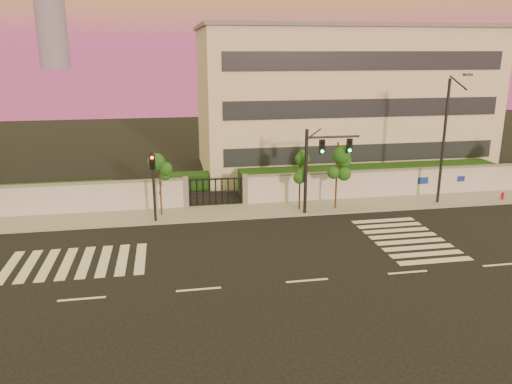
# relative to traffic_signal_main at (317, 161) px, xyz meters

# --- Properties ---
(ground) EXTENTS (120.00, 120.00, 0.00)m
(ground) POSITION_rel_traffic_signal_main_xyz_m (-3.18, -9.27, -3.53)
(ground) COLOR black
(ground) RESTS_ON ground
(sidewalk) EXTENTS (60.00, 3.00, 0.15)m
(sidewalk) POSITION_rel_traffic_signal_main_xyz_m (-3.18, 1.23, -3.45)
(sidewalk) COLOR gray
(sidewalk) RESTS_ON ground
(perimeter_wall) EXTENTS (60.00, 0.36, 2.20)m
(perimeter_wall) POSITION_rel_traffic_signal_main_xyz_m (-3.07, 2.73, -2.46)
(perimeter_wall) COLOR silver
(perimeter_wall) RESTS_ON ground
(hedge_row) EXTENTS (41.00, 4.25, 1.80)m
(hedge_row) POSITION_rel_traffic_signal_main_xyz_m (-2.01, 5.47, -2.71)
(hedge_row) COLOR #103811
(hedge_row) RESTS_ON ground
(institutional_building) EXTENTS (24.40, 12.40, 12.25)m
(institutional_building) POSITION_rel_traffic_signal_main_xyz_m (5.82, 12.72, 2.63)
(institutional_building) COLOR beige
(institutional_building) RESTS_ON ground
(road_markings) EXTENTS (57.00, 7.62, 0.02)m
(road_markings) POSITION_rel_traffic_signal_main_xyz_m (-4.76, -5.51, -3.52)
(road_markings) COLOR silver
(road_markings) RESTS_ON ground
(street_tree_c) EXTENTS (1.36, 1.08, 4.13)m
(street_tree_c) POSITION_rel_traffic_signal_main_xyz_m (-9.78, 1.24, -0.49)
(street_tree_c) COLOR #382314
(street_tree_c) RESTS_ON ground
(street_tree_d) EXTENTS (1.31, 1.04, 4.06)m
(street_tree_d) POSITION_rel_traffic_signal_main_xyz_m (-0.81, 0.92, -0.54)
(street_tree_d) COLOR #382314
(street_tree_d) RESTS_ON ground
(street_tree_e) EXTENTS (1.49, 1.19, 4.57)m
(street_tree_e) POSITION_rel_traffic_signal_main_xyz_m (1.59, 0.65, -0.16)
(street_tree_e) COLOR #382314
(street_tree_e) RESTS_ON ground
(traffic_signal_main) EXTENTS (3.53, 0.36, 5.58)m
(traffic_signal_main) POSITION_rel_traffic_signal_main_xyz_m (0.00, 0.00, 0.00)
(traffic_signal_main) COLOR black
(traffic_signal_main) RESTS_ON ground
(traffic_signal_secondary) EXTENTS (0.35, 0.34, 4.47)m
(traffic_signal_secondary) POSITION_rel_traffic_signal_main_xyz_m (-10.18, 0.09, -0.69)
(traffic_signal_secondary) COLOR black
(traffic_signal_secondary) RESTS_ON ground
(streetlight_east) EXTENTS (0.53, 2.15, 8.92)m
(streetlight_east) POSITION_rel_traffic_signal_main_xyz_m (8.96, 0.46, 1.29)
(streetlight_east) COLOR black
(streetlight_east) RESTS_ON ground
(fire_hydrant) EXTENTS (0.27, 0.25, 0.68)m
(fire_hydrant) POSITION_rel_traffic_signal_main_xyz_m (13.82, 0.45, -3.19)
(fire_hydrant) COLOR #B20B1B
(fire_hydrant) RESTS_ON ground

